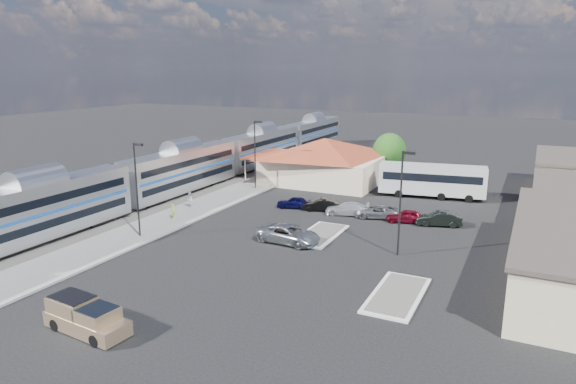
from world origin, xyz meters
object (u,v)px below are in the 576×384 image
at_px(pickup_truck, 87,318).
at_px(suv, 289,234).
at_px(station_depot, 324,160).
at_px(coach_bus, 432,179).

height_order(pickup_truck, suv, pickup_truck).
xyz_separation_m(station_depot, pickup_truck, (2.98, -45.15, -2.21)).
distance_m(station_depot, coach_bus, 15.37).
distance_m(suv, coach_bus, 24.44).
bearing_deg(coach_bus, station_depot, 72.90).
height_order(station_depot, suv, station_depot).
bearing_deg(suv, pickup_truck, 172.77).
height_order(station_depot, coach_bus, station_depot).
xyz_separation_m(station_depot, coach_bus, (15.18, -2.31, -0.80)).
bearing_deg(coach_bus, suv, 151.47).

